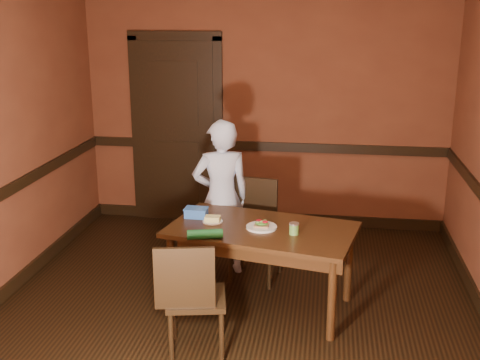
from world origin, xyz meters
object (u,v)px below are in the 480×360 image
(chair_far, at_px, (256,232))
(sauce_jar, at_px, (294,229))
(cheese_saucer, at_px, (213,220))
(sandwich_plate, at_px, (262,226))
(food_tub, at_px, (196,213))
(person, at_px, (221,198))
(dining_table, at_px, (262,267))
(chair_near, at_px, (196,296))

(chair_far, relative_size, sauce_jar, 9.72)
(cheese_saucer, bearing_deg, sandwich_plate, -10.39)
(sandwich_plate, distance_m, sauce_jar, 0.29)
(food_tub, bearing_deg, person, 75.08)
(dining_table, height_order, chair_near, chair_near)
(chair_far, distance_m, cheese_saucer, 0.60)
(dining_table, xyz_separation_m, sandwich_plate, (-0.00, -0.01, 0.36))
(dining_table, bearing_deg, person, 137.49)
(chair_near, bearing_deg, person, -98.56)
(person, bearing_deg, chair_near, 73.26)
(dining_table, distance_m, sandwich_plate, 0.36)
(sandwich_plate, relative_size, cheese_saucer, 1.50)
(sandwich_plate, height_order, food_tub, food_tub)
(chair_near, bearing_deg, dining_table, -127.70)
(chair_far, relative_size, person, 0.62)
(person, distance_m, sandwich_plate, 0.77)
(dining_table, bearing_deg, chair_far, 113.85)
(chair_near, xyz_separation_m, person, (-0.06, 1.38, 0.29))
(person, bearing_deg, dining_table, 106.38)
(chair_far, height_order, person, person)
(dining_table, height_order, cheese_saucer, cheese_saucer)
(chair_far, relative_size, cheese_saucer, 5.44)
(sandwich_plate, distance_m, cheese_saucer, 0.42)
(sandwich_plate, bearing_deg, chair_near, -116.75)
(dining_table, distance_m, food_tub, 0.72)
(dining_table, bearing_deg, cheese_saucer, -177.04)
(chair_far, xyz_separation_m, food_tub, (-0.47, -0.35, 0.28))
(dining_table, relative_size, sauce_jar, 15.85)
(chair_far, xyz_separation_m, sauce_jar, (0.37, -0.63, 0.29))
(chair_far, distance_m, person, 0.44)
(person, xyz_separation_m, cheese_saucer, (0.03, -0.55, -0.01))
(dining_table, relative_size, chair_far, 1.63)
(chair_near, distance_m, sandwich_plate, 0.88)
(sauce_jar, bearing_deg, chair_far, 120.96)
(sauce_jar, distance_m, food_tub, 0.89)
(chair_near, bearing_deg, sauce_jar, -145.88)
(sandwich_plate, bearing_deg, chair_far, 101.68)
(sandwich_plate, xyz_separation_m, sauce_jar, (0.27, -0.10, 0.03))
(person, bearing_deg, sauce_jar, 114.91)
(person, relative_size, cheese_saucer, 8.72)
(person, height_order, cheese_saucer, person)
(chair_far, distance_m, sauce_jar, 0.78)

